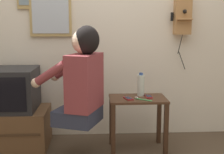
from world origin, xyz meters
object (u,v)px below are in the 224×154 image
at_px(cell_phone_held, 128,98).
at_px(cell_phone_spare, 149,96).
at_px(water_bottle, 141,85).
at_px(wall_phone_antique, 183,14).
at_px(television, 11,89).
at_px(person, 82,78).
at_px(toothbrush, 142,99).
at_px(wall_mirror, 50,6).

height_order(cell_phone_held, cell_phone_spare, same).
distance_m(cell_phone_held, cell_phone_spare, 0.21).
relative_size(cell_phone_held, water_bottle, 0.59).
xyz_separation_m(wall_phone_antique, cell_phone_spare, (-0.41, -0.38, -0.79)).
relative_size(wall_phone_antique, cell_phone_spare, 6.63).
bearing_deg(television, wall_phone_antique, 7.84).
distance_m(person, wall_phone_antique, 1.31).
distance_m(cell_phone_held, toothbrush, 0.13).
bearing_deg(toothbrush, wall_mirror, 97.04).
bearing_deg(wall_phone_antique, person, -152.96).
distance_m(television, wall_mirror, 0.94).
relative_size(television, cell_phone_held, 3.86).
distance_m(cell_phone_held, water_bottle, 0.21).
bearing_deg(toothbrush, person, 131.82).
bearing_deg(wall_mirror, television, -142.98).
xyz_separation_m(wall_mirror, toothbrush, (0.90, -0.54, -0.88)).
relative_size(television, wall_mirror, 0.83).
distance_m(television, cell_phone_held, 1.17).
bearing_deg(cell_phone_held, toothbrush, -36.29).
relative_size(wall_phone_antique, toothbrush, 5.63).
height_order(person, wall_mirror, wall_mirror).
distance_m(wall_phone_antique, wall_mirror, 1.39).
height_order(wall_mirror, water_bottle, wall_mirror).
bearing_deg(water_bottle, television, 176.59).
xyz_separation_m(wall_phone_antique, wall_mirror, (-1.39, 0.04, 0.08)).
distance_m(television, wall_phone_antique, 1.93).
xyz_separation_m(wall_mirror, water_bottle, (0.91, -0.36, -0.78)).
distance_m(wall_mirror, cell_phone_held, 1.27).
xyz_separation_m(television, cell_phone_held, (1.15, -0.21, -0.06)).
distance_m(television, water_bottle, 1.29).
bearing_deg(toothbrush, television, 116.64).
distance_m(television, toothbrush, 1.30).
bearing_deg(wall_phone_antique, cell_phone_held, -143.83).
height_order(television, toothbrush, television).
xyz_separation_m(television, water_bottle, (1.29, -0.08, 0.04)).
height_order(television, wall_phone_antique, wall_phone_antique).
xyz_separation_m(water_bottle, toothbrush, (-0.01, -0.18, -0.10)).
bearing_deg(wall_mirror, cell_phone_spare, -23.51).
height_order(cell_phone_held, toothbrush, toothbrush).
relative_size(television, toothbrush, 3.56).
height_order(person, television, person).
bearing_deg(television, cell_phone_spare, -5.98).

